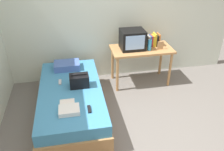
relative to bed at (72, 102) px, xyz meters
name	(u,v)px	position (x,y,z in m)	size (l,w,h in m)	color
ground_plane	(132,140)	(0.82, -0.77, -0.25)	(8.00, 8.00, 0.00)	slate
wall_back	(107,14)	(0.82, 1.23, 1.05)	(5.20, 0.10, 2.60)	silver
bed	(72,102)	(0.00, 0.00, 0.00)	(1.00, 2.00, 0.50)	#B27F4C
desk	(141,53)	(1.39, 0.78, 0.40)	(1.16, 0.60, 0.74)	#B27F4C
tv	(132,39)	(1.21, 0.80, 0.68)	(0.44, 0.39, 0.36)	black
water_bottle	(149,45)	(1.50, 0.67, 0.59)	(0.07, 0.07, 0.20)	#3399DB
book_row	(153,40)	(1.64, 0.86, 0.61)	(0.24, 0.17, 0.25)	gray
picture_frame	(160,45)	(1.71, 0.66, 0.57)	(0.11, 0.02, 0.15)	#9E754C
pillow	(67,65)	(-0.03, 0.68, 0.31)	(0.45, 0.31, 0.12)	#4766AD
handbag	(79,81)	(0.15, 0.04, 0.35)	(0.30, 0.20, 0.22)	black
magazine	(67,105)	(-0.06, -0.43, 0.26)	(0.21, 0.29, 0.01)	white
remote_dark	(89,109)	(0.24, -0.58, 0.26)	(0.04, 0.16, 0.02)	black
remote_silver	(60,82)	(-0.16, 0.21, 0.26)	(0.04, 0.14, 0.02)	#B7B7BC
folded_towel	(69,110)	(-0.03, -0.58, 0.28)	(0.28, 0.22, 0.06)	white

